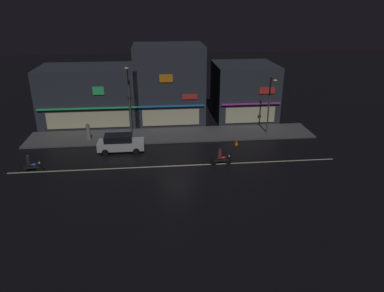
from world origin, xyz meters
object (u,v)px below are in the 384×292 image
parked_car_near_kerb (120,143)px  traffic_cone (236,142)px  motorcycle_following (221,158)px  motorcycle_lead (30,165)px  pedestrian_on_sidewalk (88,132)px  streetlamp_west (129,94)px  streetlamp_mid (270,100)px

parked_car_near_kerb → traffic_cone: parked_car_near_kerb is taller
motorcycle_following → motorcycle_lead: bearing=1.6°
pedestrian_on_sidewalk → parked_car_near_kerb: (3.44, -3.06, -0.12)m
streetlamp_west → streetlamp_mid: (14.39, -1.14, -0.66)m
streetlamp_west → motorcycle_following: size_ratio=3.86×
streetlamp_mid → traffic_cone: (-3.94, -2.64, -3.52)m
parked_car_near_kerb → traffic_cone: bearing=2.5°
traffic_cone → streetlamp_mid: bearing=33.8°
streetlamp_west → streetlamp_mid: streetlamp_west is taller
streetlamp_mid → pedestrian_on_sidewalk: 18.84m
pedestrian_on_sidewalk → traffic_cone: size_ratio=3.34×
pedestrian_on_sidewalk → parked_car_near_kerb: size_ratio=0.43×
motorcycle_lead → parked_car_near_kerb: bearing=22.3°
motorcycle_following → streetlamp_mid: bearing=-129.8°
streetlamp_west → traffic_cone: size_ratio=13.35×
streetlamp_west → parked_car_near_kerb: 5.64m
parked_car_near_kerb → motorcycle_following: size_ratio=2.26×
pedestrian_on_sidewalk → traffic_cone: (14.69, -2.57, -0.71)m
motorcycle_lead → motorcycle_following: bearing=-5.3°
streetlamp_west → streetlamp_mid: 14.45m
pedestrian_on_sidewalk → motorcycle_following: (12.34, -6.89, -0.35)m
motorcycle_lead → motorcycle_following: same height
streetlamp_west → parked_car_near_kerb: size_ratio=1.71×
streetlamp_mid → parked_car_near_kerb: size_ratio=1.41×
streetlamp_mid → motorcycle_following: 9.90m
pedestrian_on_sidewalk → motorcycle_lead: size_ratio=0.97×
motorcycle_lead → traffic_cone: size_ratio=3.45×
motorcycle_lead → traffic_cone: (18.40, 4.10, -0.36)m
traffic_cone → parked_car_near_kerb: bearing=-177.5°
parked_car_near_kerb → traffic_cone: size_ratio=7.82×
pedestrian_on_sidewalk → streetlamp_west: bearing=5.6°
streetlamp_west → traffic_cone: streetlamp_west is taller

